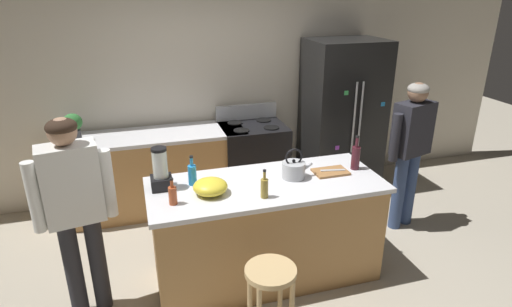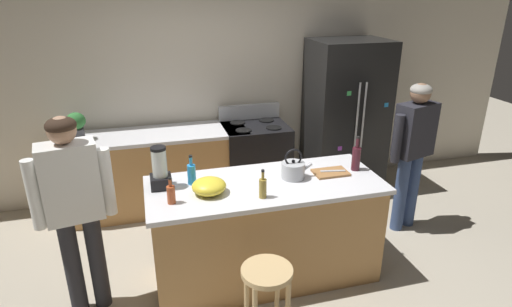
{
  "view_description": "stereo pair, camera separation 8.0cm",
  "coord_description": "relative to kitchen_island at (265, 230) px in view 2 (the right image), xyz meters",
  "views": [
    {
      "loc": [
        -1.0,
        -3.06,
        2.47
      ],
      "look_at": [
        0.0,
        0.3,
        1.07
      ],
      "focal_mm": 29.81,
      "sensor_mm": 36.0,
      "label": 1
    },
    {
      "loc": [
        -0.92,
        -3.08,
        2.47
      ],
      "look_at": [
        0.0,
        0.3,
        1.07
      ],
      "focal_mm": 29.81,
      "sensor_mm": 36.0,
      "label": 2
    }
  ],
  "objects": [
    {
      "name": "blender_appliance",
      "position": [
        -0.85,
        0.15,
        0.61
      ],
      "size": [
        0.17,
        0.17,
        0.35
      ],
      "color": "black",
      "rests_on": "kitchen_island"
    },
    {
      "name": "refrigerator",
      "position": [
        1.47,
        1.5,
        0.48
      ],
      "size": [
        0.9,
        0.73,
        1.88
      ],
      "color": "black",
      "rests_on": "ground_plane"
    },
    {
      "name": "bottle_soda",
      "position": [
        -0.59,
        0.15,
        0.55
      ],
      "size": [
        0.07,
        0.07,
        0.26
      ],
      "color": "#268CD8",
      "rests_on": "kitchen_island"
    },
    {
      "name": "tea_kettle",
      "position": [
        0.26,
        0.03,
        0.54
      ],
      "size": [
        0.28,
        0.2,
        0.27
      ],
      "color": "#B7BABF",
      "rests_on": "kitchen_island"
    },
    {
      "name": "back_counter_run",
      "position": [
        -0.8,
        1.55,
        -0.0
      ],
      "size": [
        2.0,
        0.64,
        0.92
      ],
      "color": "#B7844C",
      "rests_on": "ground_plane"
    },
    {
      "name": "stove_range",
      "position": [
        0.33,
        1.52,
        0.01
      ],
      "size": [
        0.76,
        0.65,
        1.1
      ],
      "color": "black",
      "rests_on": "ground_plane"
    },
    {
      "name": "cutting_board",
      "position": [
        0.61,
        0.03,
        0.47
      ],
      "size": [
        0.3,
        0.2,
        0.02
      ],
      "primitive_type": "cube",
      "color": "#9E6B3D",
      "rests_on": "kitchen_island"
    },
    {
      "name": "back_wall",
      "position": [
        0.0,
        1.95,
        0.89
      ],
      "size": [
        8.0,
        0.1,
        2.7
      ],
      "primitive_type": "cube",
      "color": "beige",
      "rests_on": "ground_plane"
    },
    {
      "name": "bottle_wine",
      "position": [
        0.85,
        0.05,
        0.58
      ],
      "size": [
        0.08,
        0.08,
        0.32
      ],
      "color": "#471923",
      "rests_on": "kitchen_island"
    },
    {
      "name": "potted_plant",
      "position": [
        -1.63,
        1.55,
        0.63
      ],
      "size": [
        0.2,
        0.2,
        0.3
      ],
      "color": "#4C4C51",
      "rests_on": "back_counter_run"
    },
    {
      "name": "bottle_vinegar",
      "position": [
        -0.09,
        -0.24,
        0.55
      ],
      "size": [
        0.06,
        0.06,
        0.24
      ],
      "color": "olive",
      "rests_on": "kitchen_island"
    },
    {
      "name": "ground_plane",
      "position": [
        0.0,
        0.0,
        -0.46
      ],
      "size": [
        14.0,
        14.0,
        0.0
      ],
      "primitive_type": "plane",
      "color": "#B2A893"
    },
    {
      "name": "chef_knife",
      "position": [
        0.63,
        0.03,
        0.48
      ],
      "size": [
        0.22,
        0.07,
        0.01
      ],
      "primitive_type": "cube",
      "rotation": [
        0.0,
        0.0,
        -0.2
      ],
      "color": "#B7BABF",
      "rests_on": "cutting_board"
    },
    {
      "name": "mixing_bowl",
      "position": [
        -0.49,
        -0.06,
        0.52
      ],
      "size": [
        0.27,
        0.27,
        0.12
      ],
      "primitive_type": "ellipsoid",
      "color": "yellow",
      "rests_on": "kitchen_island"
    },
    {
      "name": "person_by_island_left",
      "position": [
        -1.49,
        -0.04,
        0.52
      ],
      "size": [
        0.6,
        0.29,
        1.63
      ],
      "color": "#26262B",
      "rests_on": "ground_plane"
    },
    {
      "name": "bottle_cooking_sauce",
      "position": [
        -0.79,
        -0.15,
        0.54
      ],
      "size": [
        0.06,
        0.06,
        0.22
      ],
      "color": "#B24C26",
      "rests_on": "kitchen_island"
    },
    {
      "name": "person_by_sink_right",
      "position": [
        1.69,
        0.4,
        0.5
      ],
      "size": [
        0.59,
        0.32,
        1.59
      ],
      "color": "#384C7A",
      "rests_on": "ground_plane"
    },
    {
      "name": "bar_stool",
      "position": [
        -0.22,
        -0.79,
        0.05
      ],
      "size": [
        0.36,
        0.36,
        0.67
      ],
      "color": "tan",
      "rests_on": "ground_plane"
    },
    {
      "name": "kitchen_island",
      "position": [
        0.0,
        0.0,
        0.0
      ],
      "size": [
        1.98,
        0.82,
        0.92
      ],
      "color": "#B7844C",
      "rests_on": "ground_plane"
    }
  ]
}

